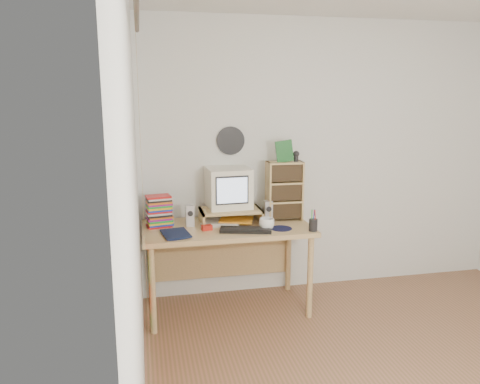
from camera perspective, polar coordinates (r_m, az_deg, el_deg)
name	(u,v)px	position (r m, az deg, el deg)	size (l,w,h in m)	color
back_wall	(328,158)	(4.47, 10.64, 4.14)	(3.50, 3.50, 0.00)	silver
left_wall	(135,214)	(2.41, -12.64, -2.59)	(3.50, 3.50, 0.00)	silver
curtain	(143,210)	(2.90, -11.69, -2.12)	(2.20, 2.20, 0.00)	red
wall_disc	(231,141)	(4.16, -1.15, 6.27)	(0.25, 0.25, 0.02)	black
desk	(226,239)	(4.03, -1.74, -5.77)	(1.40, 0.70, 0.75)	#DDB477
monitor_riser	(231,212)	(4.01, -1.15, -2.45)	(0.52, 0.30, 0.12)	tan
crt_monitor	(229,188)	(4.01, -1.33, 0.44)	(0.36, 0.36, 0.34)	white
speaker_left	(190,216)	(3.93, -6.13, -2.88)	(0.07, 0.07, 0.18)	#B6B5BA
speaker_right	(268,211)	(4.05, 3.39, -2.35)	(0.07, 0.07, 0.19)	#B6B5BA
keyboard	(246,230)	(3.77, 0.71, -4.65)	(0.41, 0.14, 0.03)	black
dvd_stack	(159,210)	(3.94, -9.82, -2.20)	(0.20, 0.14, 0.28)	brown
cd_rack	(284,191)	(4.10, 5.44, 0.15)	(0.31, 0.16, 0.51)	tan
mug	(267,224)	(3.81, 3.27, -3.92)	(0.12, 0.12, 0.10)	white
diary	(163,234)	(3.69, -9.37, -5.02)	(0.24, 0.18, 0.05)	#0F1838
mousepad	(281,228)	(3.87, 5.03, -4.44)	(0.18, 0.18, 0.00)	black
pen_cup	(313,223)	(3.82, 8.92, -3.73)	(0.07, 0.07, 0.14)	black
papers	(227,221)	(4.00, -1.62, -3.58)	(0.32, 0.23, 0.04)	silver
red_box	(207,228)	(3.82, -4.07, -4.36)	(0.08, 0.05, 0.04)	red
game_box	(284,151)	(4.03, 5.43, 4.97)	(0.14, 0.03, 0.18)	#195722
webcam	(296,156)	(4.06, 6.86, 4.36)	(0.06, 0.06, 0.09)	black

